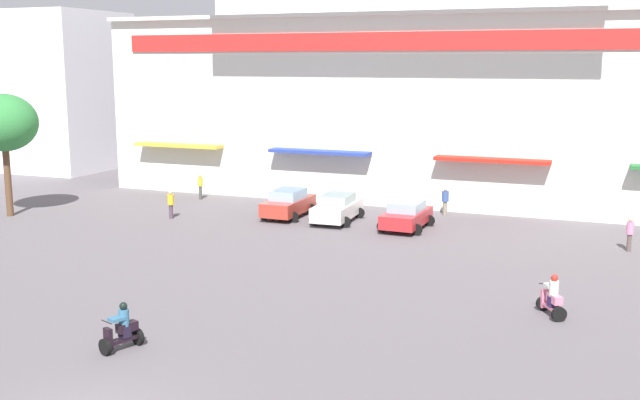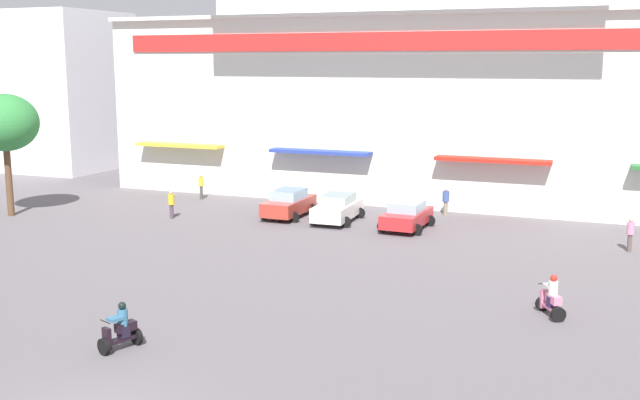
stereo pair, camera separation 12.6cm
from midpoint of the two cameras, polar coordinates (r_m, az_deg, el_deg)
The scene contains 13 objects.
ground_plane at distance 30.34m, azimuth -1.87°, elevation -6.39°, with size 128.00×128.00×0.00m, color #5E585C.
colonial_building at distance 50.35m, azimuth 8.56°, elevation 10.58°, with size 41.67×14.87×20.59m.
flank_building_left at distance 67.53m, azimuth -20.20°, elevation 7.70°, with size 13.14×9.00×12.63m.
plaza_tree_0 at distance 46.41m, azimuth -22.52°, elevation 5.34°, with size 3.80×3.72×6.96m.
parked_car_0 at distance 43.15m, azimuth -2.28°, elevation -0.25°, with size 2.36×4.08×1.59m.
parked_car_1 at distance 41.86m, azimuth 1.41°, elevation -0.60°, with size 2.48×4.31×1.53m.
parked_car_2 at distance 40.26m, azimuth 6.62°, elevation -1.15°, with size 2.51×3.93×1.48m.
scooter_rider_2 at distance 24.42m, azimuth -14.59°, elevation -9.44°, with size 0.95×1.41×1.50m.
scooter_rider_6 at distance 27.76m, azimuth 17.09°, elevation -7.11°, with size 1.13×1.43×1.53m.
pedestrian_0 at distance 38.13m, azimuth 22.35°, elevation -2.26°, with size 0.45×0.45×1.62m.
pedestrian_1 at distance 43.51m, azimuth -11.01°, elevation -0.21°, with size 0.37×0.37×1.58m.
pedestrian_2 at distance 49.19m, azimuth -8.84°, elevation 1.13°, with size 0.38×0.38×1.64m.
pedestrian_3 at distance 44.09m, azimuth 9.50°, elevation 0.01°, with size 0.50×0.50×1.62m.
Camera 2 is at (11.79, -13.55, 8.77)m, focal length 42.64 mm.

